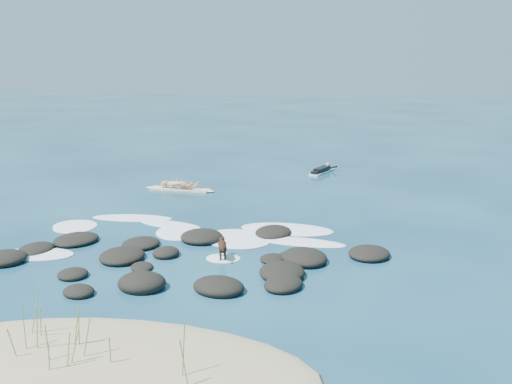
# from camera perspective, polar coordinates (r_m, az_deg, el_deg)

# --- Properties ---
(ground) EXTENTS (160.00, 160.00, 0.00)m
(ground) POSITION_cam_1_polar(r_m,az_deg,el_deg) (19.47, -4.89, -5.12)
(ground) COLOR #0A2642
(ground) RESTS_ON ground
(sand_dune) EXTENTS (9.00, 4.40, 0.60)m
(sand_dune) POSITION_cam_1_polar(r_m,az_deg,el_deg) (12.40, -15.10, -16.79)
(sand_dune) COLOR #9E8966
(sand_dune) RESTS_ON ground
(dune_grass) EXTENTS (4.05, 1.52, 1.23)m
(dune_grass) POSITION_cam_1_polar(r_m,az_deg,el_deg) (12.33, -17.75, -13.92)
(dune_grass) COLOR olive
(dune_grass) RESTS_ON ground
(reef_rocks) EXTENTS (12.75, 7.54, 0.56)m
(reef_rocks) POSITION_cam_1_polar(r_m,az_deg,el_deg) (17.85, -6.62, -6.53)
(reef_rocks) COLOR black
(reef_rocks) RESTS_ON ground
(breaking_foam) EXTENTS (11.13, 5.96, 0.12)m
(breaking_foam) POSITION_cam_1_polar(r_m,az_deg,el_deg) (20.60, -7.18, -4.11)
(breaking_foam) COLOR white
(breaking_foam) RESTS_ON ground
(standing_surfer_rig) EXTENTS (3.46, 0.80, 1.97)m
(standing_surfer_rig) POSITION_cam_1_polar(r_m,az_deg,el_deg) (27.11, -7.69, 1.75)
(standing_surfer_rig) COLOR #F3E8C2
(standing_surfer_rig) RESTS_ON ground
(paddling_surfer_rig) EXTENTS (1.47, 2.45, 0.43)m
(paddling_surfer_rig) POSITION_cam_1_polar(r_m,az_deg,el_deg) (31.41, 6.62, 2.18)
(paddling_surfer_rig) COLOR white
(paddling_surfer_rig) RESTS_ON ground
(dog) EXTENTS (0.44, 1.00, 0.65)m
(dog) POSITION_cam_1_polar(r_m,az_deg,el_deg) (17.79, -3.38, -5.42)
(dog) COLOR black
(dog) RESTS_ON ground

